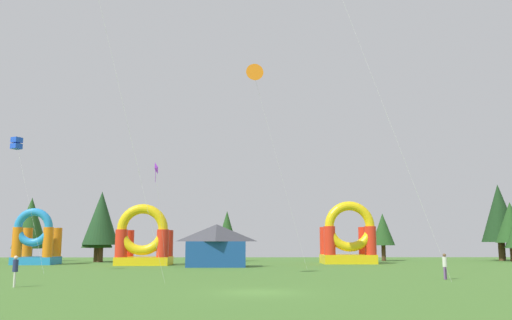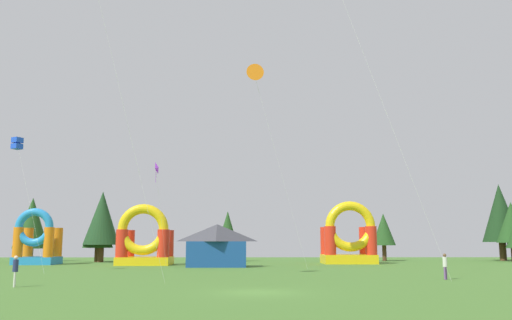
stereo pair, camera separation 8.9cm
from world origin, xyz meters
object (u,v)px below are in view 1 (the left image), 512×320
(person_near_camera, at_px, (445,264))
(inflatable_yellow_castle, at_px, (144,243))
(inflatable_orange_dome, at_px, (348,241))
(festival_tent, at_px, (217,245))
(kite_orange_delta, at_px, (254,75))
(person_left_edge, at_px, (15,268))
(inflatable_blue_arch, at_px, (36,243))
(kite_blue_box, at_px, (17,143))
(kite_purple_diamond, at_px, (155,170))

(person_near_camera, xyz_separation_m, inflatable_yellow_castle, (-25.38, 22.37, 1.35))
(inflatable_orange_dome, height_order, festival_tent, inflatable_orange_dome)
(kite_orange_delta, height_order, inflatable_yellow_castle, kite_orange_delta)
(inflatable_orange_dome, bearing_deg, kite_orange_delta, -134.72)
(kite_orange_delta, distance_m, festival_tent, 18.07)
(person_left_edge, distance_m, festival_tent, 26.36)
(inflatable_orange_dome, relative_size, inflatable_blue_arch, 1.14)
(kite_blue_box, distance_m, kite_orange_delta, 23.20)
(person_near_camera, bearing_deg, inflatable_orange_dome, -126.68)
(person_left_edge, height_order, person_near_camera, person_left_edge)
(inflatable_yellow_castle, height_order, inflatable_blue_arch, inflatable_yellow_castle)
(kite_blue_box, height_order, festival_tent, kite_blue_box)
(person_left_edge, xyz_separation_m, inflatable_orange_dome, (25.66, 31.37, 1.55))
(person_left_edge, height_order, festival_tent, festival_tent)
(kite_purple_diamond, relative_size, person_left_edge, 5.67)
(person_left_edge, bearing_deg, inflatable_orange_dome, 119.87)
(kite_orange_delta, bearing_deg, kite_purple_diamond, 172.27)
(inflatable_yellow_castle, xyz_separation_m, inflatable_blue_arch, (-12.70, 1.87, 0.02))
(inflatable_orange_dome, bearing_deg, kite_blue_box, -152.26)
(inflatable_orange_dome, xyz_separation_m, inflatable_blue_arch, (-36.24, -1.44, -0.20))
(inflatable_yellow_castle, relative_size, festival_tent, 1.10)
(inflatable_yellow_castle, height_order, festival_tent, inflatable_yellow_castle)
(kite_purple_diamond, bearing_deg, person_left_edge, -101.52)
(kite_blue_box, relative_size, festival_tent, 1.92)
(kite_purple_diamond, bearing_deg, inflatable_orange_dome, 25.40)
(person_left_edge, bearing_deg, kite_orange_delta, 123.45)
(festival_tent, bearing_deg, person_left_edge, -113.37)
(kite_orange_delta, height_order, person_near_camera, kite_orange_delta)
(kite_orange_delta, bearing_deg, festival_tent, 131.87)
(kite_purple_diamond, xyz_separation_m, person_near_camera, (23.17, -15.55, -8.71))
(person_left_edge, height_order, inflatable_yellow_castle, inflatable_yellow_castle)
(person_near_camera, distance_m, inflatable_orange_dome, 25.80)
(kite_purple_diamond, bearing_deg, inflatable_yellow_castle, 107.93)
(kite_orange_delta, distance_m, inflatable_yellow_castle, 22.38)
(kite_purple_diamond, bearing_deg, festival_tent, 25.62)
(inflatable_blue_arch, bearing_deg, person_near_camera, -32.48)
(kite_orange_delta, height_order, inflatable_orange_dome, kite_orange_delta)
(person_left_edge, xyz_separation_m, person_near_camera, (27.50, 5.69, -0.01))
(kite_blue_box, distance_m, festival_tent, 21.71)
(person_near_camera, xyz_separation_m, festival_tent, (-17.05, 18.49, 1.13))
(kite_blue_box, xyz_separation_m, inflatable_yellow_castle, (8.83, 13.71, -8.74))
(person_near_camera, distance_m, festival_tent, 25.18)
(festival_tent, bearing_deg, kite_blue_box, -150.20)
(kite_blue_box, height_order, inflatable_orange_dome, kite_blue_box)
(inflatable_yellow_castle, bearing_deg, person_left_edge, -94.33)
(kite_purple_diamond, distance_m, festival_tent, 10.17)
(kite_purple_diamond, height_order, person_left_edge, kite_purple_diamond)
(kite_orange_delta, relative_size, festival_tent, 3.33)
(person_left_edge, relative_size, inflatable_blue_arch, 0.29)
(kite_purple_diamond, xyz_separation_m, kite_blue_box, (-11.04, -6.89, 1.39))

